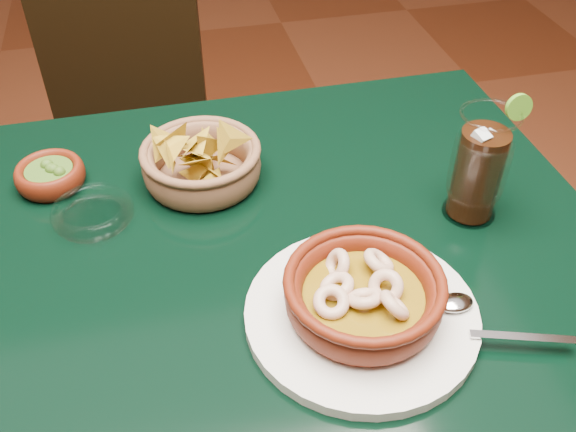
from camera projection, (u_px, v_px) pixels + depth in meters
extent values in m
cube|color=black|center=(187.00, 266.00, 0.89)|extent=(1.20, 0.80, 0.04)
cylinder|color=black|center=(420.00, 239.00, 1.48)|extent=(0.06, 0.06, 0.71)
cube|color=black|center=(124.00, 174.00, 1.53)|extent=(0.48, 0.48, 0.04)
cylinder|color=black|center=(56.00, 292.00, 1.54)|extent=(0.03, 0.03, 0.44)
cylinder|color=black|center=(201.00, 288.00, 1.55)|extent=(0.03, 0.03, 0.44)
cylinder|color=black|center=(84.00, 200.00, 1.80)|extent=(0.03, 0.03, 0.44)
cylinder|color=black|center=(208.00, 197.00, 1.81)|extent=(0.03, 0.03, 0.44)
cube|color=black|center=(120.00, 50.00, 1.52)|extent=(0.39, 0.10, 0.43)
cylinder|color=silver|center=(361.00, 314.00, 0.79)|extent=(0.29, 0.29, 0.02)
cylinder|color=#4E1508|center=(362.00, 308.00, 0.78)|extent=(0.17, 0.17, 0.01)
torus|color=#4E1508|center=(363.00, 295.00, 0.76)|extent=(0.21, 0.21, 0.04)
torus|color=#4E1508|center=(365.00, 282.00, 0.75)|extent=(0.19, 0.19, 0.01)
cylinder|color=#6A4F0B|center=(363.00, 296.00, 0.77)|extent=(0.15, 0.15, 0.01)
torus|color=#D1AE93|center=(386.00, 287.00, 0.76)|extent=(0.05, 0.06, 0.05)
torus|color=#D1AE93|center=(379.00, 262.00, 0.79)|extent=(0.05, 0.05, 0.04)
torus|color=#D1AE93|center=(337.00, 265.00, 0.79)|extent=(0.04, 0.06, 0.06)
torus|color=#D1AE93|center=(337.00, 286.00, 0.77)|extent=(0.06, 0.06, 0.03)
torus|color=#D1AE93|center=(331.00, 302.00, 0.74)|extent=(0.06, 0.05, 0.04)
torus|color=#D1AE93|center=(364.00, 298.00, 0.75)|extent=(0.05, 0.05, 0.04)
torus|color=#D1AE93|center=(394.00, 305.00, 0.74)|extent=(0.05, 0.05, 0.04)
cube|color=silver|center=(523.00, 337.00, 0.75)|extent=(0.12, 0.05, 0.00)
ellipsoid|color=silver|center=(455.00, 302.00, 0.78)|extent=(0.05, 0.03, 0.01)
cylinder|color=brown|center=(203.00, 178.00, 1.00)|extent=(0.16, 0.16, 0.01)
torus|color=brown|center=(202.00, 165.00, 0.98)|extent=(0.22, 0.22, 0.06)
torus|color=brown|center=(200.00, 150.00, 0.97)|extent=(0.18, 0.18, 0.01)
cone|color=#B18B20|center=(200.00, 176.00, 0.96)|extent=(0.09, 0.03, 0.09)
cone|color=#B18B20|center=(170.00, 146.00, 0.94)|extent=(0.09, 0.07, 0.06)
cone|color=#B18B20|center=(164.00, 143.00, 0.95)|extent=(0.09, 0.04, 0.09)
cone|color=#B18B20|center=(216.00, 183.00, 0.95)|extent=(0.05, 0.08, 0.08)
cone|color=#B18B20|center=(219.00, 159.00, 0.98)|extent=(0.07, 0.07, 0.06)
cone|color=#B18B20|center=(208.00, 147.00, 0.96)|extent=(0.09, 0.03, 0.09)
cone|color=#B18B20|center=(191.00, 147.00, 0.95)|extent=(0.07, 0.07, 0.07)
cone|color=#B18B20|center=(209.00, 157.00, 1.00)|extent=(0.03, 0.08, 0.08)
cone|color=#B18B20|center=(172.00, 158.00, 0.94)|extent=(0.02, 0.09, 0.08)
cone|color=#B18B20|center=(201.00, 154.00, 0.97)|extent=(0.05, 0.08, 0.08)
cone|color=#B18B20|center=(207.00, 167.00, 0.97)|extent=(0.06, 0.07, 0.07)
cone|color=#B18B20|center=(224.00, 146.00, 0.96)|extent=(0.06, 0.06, 0.07)
cone|color=#B18B20|center=(186.00, 156.00, 0.98)|extent=(0.09, 0.08, 0.06)
cone|color=#B18B20|center=(201.00, 161.00, 0.97)|extent=(0.09, 0.08, 0.06)
cone|color=#B18B20|center=(175.00, 139.00, 0.95)|extent=(0.09, 0.03, 0.09)
cone|color=#B18B20|center=(193.00, 162.00, 0.94)|extent=(0.10, 0.07, 0.06)
cone|color=#B18B20|center=(199.00, 181.00, 0.94)|extent=(0.05, 0.08, 0.08)
cone|color=#B18B20|center=(201.00, 149.00, 0.97)|extent=(0.08, 0.07, 0.07)
cone|color=#B18B20|center=(230.00, 138.00, 0.95)|extent=(0.09, 0.03, 0.09)
cone|color=#B18B20|center=(210.00, 146.00, 1.00)|extent=(0.06, 0.07, 0.07)
cone|color=#B18B20|center=(196.00, 142.00, 0.95)|extent=(0.09, 0.09, 0.04)
cone|color=#B18B20|center=(200.00, 153.00, 0.95)|extent=(0.06, 0.08, 0.06)
cylinder|color=#4E1508|center=(53.00, 183.00, 0.99)|extent=(0.09, 0.09, 0.01)
torus|color=#4E1508|center=(50.00, 175.00, 0.98)|extent=(0.12, 0.12, 0.04)
cylinder|color=#294B13|center=(49.00, 172.00, 0.98)|extent=(0.07, 0.07, 0.01)
sphere|color=#294B13|center=(47.00, 165.00, 0.98)|extent=(0.02, 0.02, 0.02)
sphere|color=#294B13|center=(54.00, 169.00, 0.97)|extent=(0.02, 0.02, 0.02)
sphere|color=#294B13|center=(47.00, 165.00, 0.98)|extent=(0.02, 0.02, 0.02)
sphere|color=#294B13|center=(60.00, 172.00, 0.97)|extent=(0.02, 0.02, 0.02)
sphere|color=#294B13|center=(51.00, 169.00, 0.97)|extent=(0.02, 0.02, 0.02)
cylinder|color=white|center=(468.00, 211.00, 0.94)|extent=(0.08, 0.08, 0.01)
torus|color=white|center=(479.00, 166.00, 0.89)|extent=(0.17, 0.17, 0.09)
cylinder|color=black|center=(477.00, 174.00, 0.90)|extent=(0.07, 0.07, 0.14)
cube|color=silver|center=(480.00, 138.00, 0.85)|extent=(0.03, 0.03, 0.03)
cube|color=silver|center=(480.00, 144.00, 0.88)|extent=(0.03, 0.03, 0.02)
cube|color=silver|center=(494.00, 138.00, 0.87)|extent=(0.03, 0.03, 0.03)
torus|color=white|center=(492.00, 115.00, 0.84)|extent=(0.08, 0.08, 0.00)
cylinder|color=#4E8D20|center=(519.00, 107.00, 0.84)|extent=(0.04, 0.01, 0.04)
cylinder|color=white|center=(94.00, 218.00, 0.93)|extent=(0.10, 0.10, 0.01)
torus|color=white|center=(92.00, 212.00, 0.92)|extent=(0.13, 0.13, 0.03)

